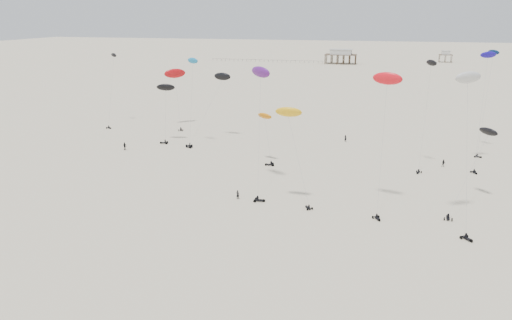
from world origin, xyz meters
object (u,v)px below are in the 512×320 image
(pavilion_main, at_px, (341,57))
(rig_4, at_px, (386,97))
(spectator_0, at_px, (238,199))
(rig_0, at_px, (485,86))
(rig_8, at_px, (267,133))
(pavilion_small, at_px, (445,57))

(pavilion_main, height_order, rig_4, rig_4)
(pavilion_main, distance_m, spectator_0, 264.75)
(rig_0, relative_size, rig_4, 1.08)
(pavilion_main, relative_size, spectator_0, 10.60)
(rig_4, distance_m, rig_8, 35.17)
(rig_4, bearing_deg, rig_0, -151.70)
(rig_4, height_order, rig_8, rig_4)
(pavilion_main, distance_m, rig_8, 240.33)
(pavilion_small, xyz_separation_m, rig_8, (-63.27, -270.22, 3.53))
(pavilion_main, xyz_separation_m, spectator_0, (7.19, -264.62, -4.22))
(pavilion_small, bearing_deg, rig_4, -97.35)
(rig_8, bearing_deg, spectator_0, 166.28)
(rig_8, bearing_deg, rig_0, -91.47)
(rig_0, relative_size, rig_8, 2.23)
(rig_0, bearing_deg, rig_4, 32.41)
(pavilion_small, distance_m, spectator_0, 301.26)
(pavilion_main, bearing_deg, rig_4, -82.90)
(rig_0, bearing_deg, rig_8, -11.02)
(rig_4, bearing_deg, spectator_0, -19.62)
(rig_0, height_order, rig_8, rig_0)
(spectator_0, bearing_deg, pavilion_small, -88.74)
(rig_0, distance_m, rig_8, 48.84)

